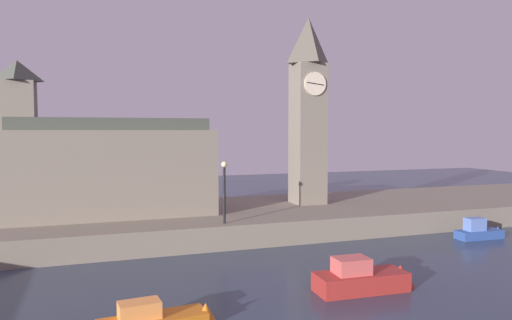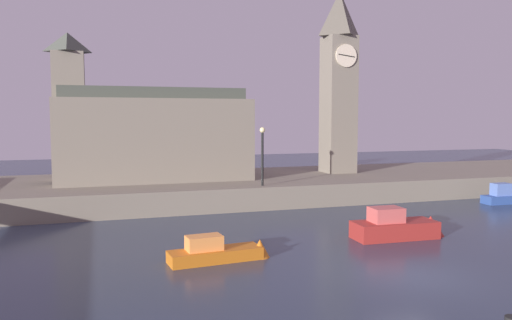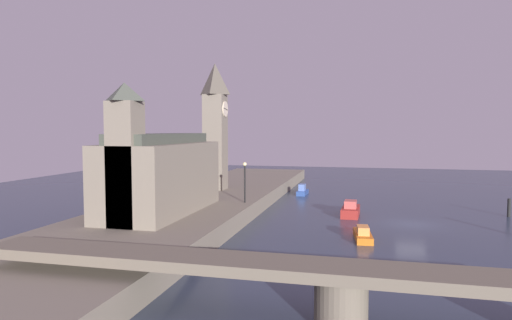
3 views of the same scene
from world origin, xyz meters
TOP-DOWN VIEW (x-y plane):
  - ground_plane at (0.00, 0.00)m, footprint 120.00×120.00m
  - far_embankment at (0.00, 20.00)m, footprint 70.00×12.00m
  - clock_tower at (7.38, 20.65)m, footprint 2.53×2.57m
  - parliament_hall at (-7.70, 20.33)m, footprint 13.36×5.43m
  - streetlamp at (-0.91, 14.92)m, footprint 0.36×0.36m
  - boat_dinghy_red at (3.20, 5.30)m, footprint 4.93×1.75m
  - boat_tour_blue at (15.99, 11.72)m, footprint 3.72×1.21m
  - boat_patrol_orange at (-6.09, 4.12)m, footprint 4.51×1.55m

SIDE VIEW (x-z plane):
  - ground_plane at x=0.00m, z-range 0.00..0.00m
  - boat_patrol_orange at x=-6.09m, z-range -0.30..1.01m
  - boat_tour_blue at x=15.99m, z-range -0.30..1.20m
  - boat_dinghy_red at x=3.20m, z-range -0.27..1.35m
  - far_embankment at x=0.00m, z-range 0.00..1.50m
  - streetlamp at x=-0.91m, z-range 1.98..5.77m
  - parliament_hall at x=-7.70m, z-range -0.26..9.80m
  - clock_tower at x=7.38m, z-range 1.77..16.09m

